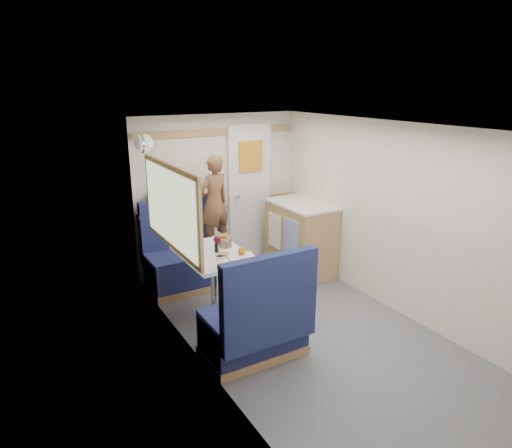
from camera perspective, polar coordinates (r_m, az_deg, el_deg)
floor at (r=4.49m, az=8.42°, el=-14.65°), size 4.50×4.50×0.00m
ceiling at (r=3.84m, az=9.74°, el=11.62°), size 4.50×4.50×0.00m
wall_back at (r=5.90m, az=-4.75°, el=3.85°), size 2.20×0.02×2.00m
wall_left at (r=3.51m, az=-5.20°, el=-5.62°), size 0.02×4.50×2.00m
wall_right at (r=4.80m, az=19.34°, el=-0.22°), size 0.02×4.50×2.00m
oak_trim_low at (r=5.92m, az=-4.64°, el=2.39°), size 2.15×0.02×0.08m
oak_trim_high at (r=5.75m, az=-4.86°, el=11.39°), size 2.15×0.02×0.08m
side_window at (r=4.32m, az=-10.67°, el=2.05°), size 0.04×1.30×0.72m
rear_door at (r=6.08m, az=-0.78°, el=4.03°), size 0.62×0.12×1.86m
dinette_table at (r=4.69m, az=-5.24°, el=-5.33°), size 0.62×0.92×0.72m
bench_far at (r=5.53m, az=-8.96°, el=-4.85°), size 0.90×0.59×1.05m
bench_near at (r=4.11m, az=0.08°, el=-12.79°), size 0.90×0.59×1.05m
ledge at (r=5.57m, az=-10.19°, el=1.56°), size 0.90×0.14×0.04m
dome_light at (r=5.03m, az=-13.87°, el=9.79°), size 0.20×0.20×0.20m
galley_counter at (r=5.86m, az=5.58°, el=-1.69°), size 0.57×0.92×0.92m
person at (r=5.36m, az=-5.27°, el=2.65°), size 0.47×0.36×1.13m
duffel_bag at (r=5.53m, az=-10.66°, el=2.86°), size 0.53×0.35×0.23m
tray at (r=4.42m, az=-1.60°, el=-4.42°), size 0.31×0.37×0.02m
orange_fruit at (r=4.50m, az=-1.79°, el=-3.38°), size 0.08×0.08×0.08m
cheese_block at (r=4.53m, az=-4.02°, el=-3.53°), size 0.12×0.10×0.04m
wine_glass at (r=4.61m, az=-4.86°, el=-2.04°), size 0.08×0.08×0.17m
tumbler_left at (r=4.25m, az=-4.53°, el=-4.70°), size 0.07×0.07×0.11m
tumbler_right at (r=4.66m, az=-3.83°, el=-2.71°), size 0.07×0.07×0.11m
beer_glass at (r=4.79m, az=-3.94°, el=-2.12°), size 0.07×0.07×0.11m
pepper_grinder at (r=4.63m, az=-4.98°, el=-2.96°), size 0.04×0.04×0.10m
bread_loaf at (r=4.83m, az=-4.00°, el=-2.08°), size 0.17×0.24×0.09m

